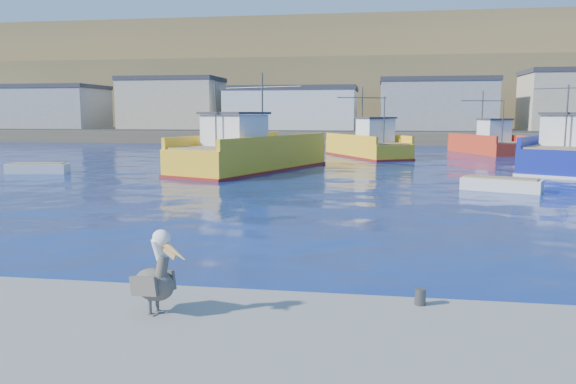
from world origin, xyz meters
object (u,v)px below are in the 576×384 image
object	(u,v)px
trawler_yellow_b	(368,146)
skiff_mid	(501,186)
trawler_yellow_a	(250,154)
skiff_left	(38,169)
pelican	(156,278)
trawler_blue	(574,154)
boat_orange	(487,143)

from	to	relation	value
trawler_yellow_b	skiff_mid	bearing A→B (deg)	-71.50
trawler_yellow_a	skiff_left	world-z (taller)	trawler_yellow_a
trawler_yellow_b	skiff_left	world-z (taller)	trawler_yellow_b
trawler_yellow_a	skiff_mid	size ratio (longest dim) A/B	3.53
skiff_mid	pelican	size ratio (longest dim) A/B	2.73
trawler_blue	skiff_left	size ratio (longest dim) A/B	3.54
trawler_yellow_a	trawler_yellow_b	xyz separation A→B (m)	(7.88, 13.31, -0.17)
trawler_blue	skiff_mid	size ratio (longest dim) A/B	3.48
trawler_yellow_a	trawler_blue	xyz separation A→B (m)	(22.22, 3.69, -0.01)
trawler_yellow_a	skiff_left	distance (m)	14.06
trawler_blue	pelican	xyz separation A→B (m)	(-17.20, -32.71, -0.02)
trawler_blue	skiff_left	bearing A→B (deg)	-167.86
trawler_yellow_b	pelican	xyz separation A→B (m)	(-2.86, -42.33, 0.14)
skiff_left	skiff_mid	size ratio (longest dim) A/B	0.98
trawler_yellow_a	pelican	bearing A→B (deg)	-80.18
skiff_mid	trawler_yellow_b	bearing A→B (deg)	108.50
trawler_yellow_b	boat_orange	world-z (taller)	trawler_yellow_b
skiff_mid	pelican	distance (m)	23.26
skiff_left	trawler_yellow_a	bearing A→B (deg)	16.51
trawler_blue	boat_orange	xyz separation A→B (m)	(-2.80, 16.27, -0.10)
trawler_yellow_a	boat_orange	bearing A→B (deg)	45.78
skiff_left	pelican	xyz separation A→B (m)	(18.47, -25.04, 0.87)
trawler_yellow_a	skiff_mid	distance (m)	17.06
skiff_mid	boat_orange	bearing A→B (deg)	81.06
trawler_yellow_b	boat_orange	size ratio (longest dim) A/B	1.15
trawler_yellow_b	skiff_mid	size ratio (longest dim) A/B	2.69
boat_orange	skiff_left	size ratio (longest dim) A/B	2.39
trawler_blue	pelican	distance (m)	36.96
boat_orange	skiff_mid	world-z (taller)	boat_orange
boat_orange	pelican	size ratio (longest dim) A/B	6.41
skiff_left	boat_orange	bearing A→B (deg)	36.07
trawler_yellow_b	skiff_mid	world-z (taller)	trawler_yellow_b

